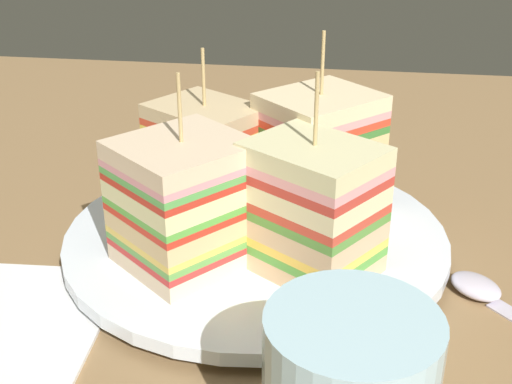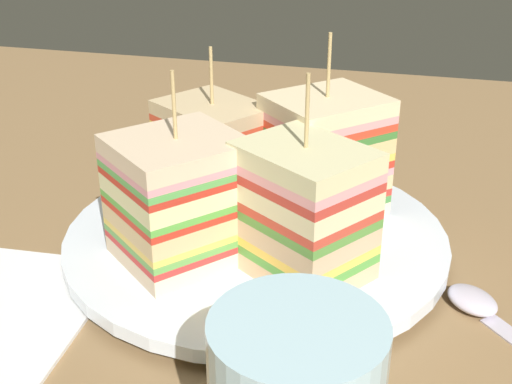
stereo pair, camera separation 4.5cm
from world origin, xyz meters
The scene contains 9 objects.
ground_plane centered at (0.00, 0.00, -0.90)cm, with size 127.88×96.27×1.80cm, color olive.
plate centered at (0.00, 0.00, 0.99)cm, with size 26.28×26.28×1.64cm.
sandwich_wedge_0 centered at (3.79, 4.28, 5.68)cm, with size 10.12×10.19×12.28cm.
sandwich_wedge_1 centered at (-3.99, 4.09, 5.75)cm, with size 9.49×9.05×12.63cm.
sandwich_wedge_2 centered at (-3.87, -4.21, 5.96)cm, with size 9.75×9.77×13.03cm.
sandwich_wedge_3 centered at (4.19, -3.89, 5.43)cm, with size 9.47×8.98×11.67cm.
chip_pile centered at (-0.14, -1.99, 2.31)cm, with size 7.34×6.07×1.39cm.
spoon centered at (-15.67, 4.40, 0.40)cm, with size 10.48×11.57×1.00cm.
napkin centered at (13.54, 10.73, 0.25)cm, with size 11.73×12.86×0.50cm, color white.
Camera 1 is at (-5.91, 40.49, 24.44)cm, focal length 47.43 mm.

